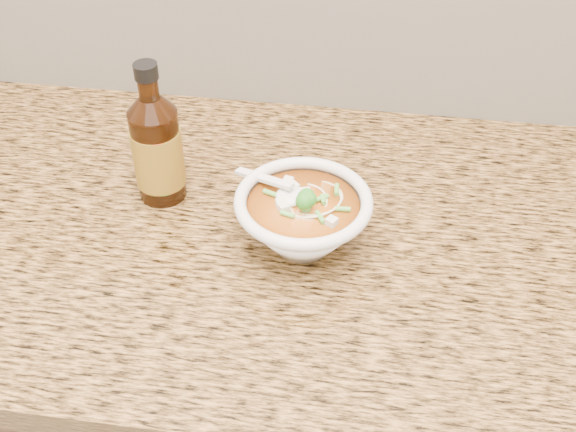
# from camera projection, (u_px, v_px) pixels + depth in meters

# --- Properties ---
(cabinet) EXTENTS (4.00, 0.65, 0.86)m
(cabinet) POSITION_uv_depth(u_px,v_px,m) (275.00, 415.00, 1.31)
(cabinet) COLOR black
(cabinet) RESTS_ON ground
(counter_slab) EXTENTS (4.00, 0.68, 0.04)m
(counter_slab) POSITION_uv_depth(u_px,v_px,m) (271.00, 233.00, 1.02)
(counter_slab) COLOR #A1713B
(counter_slab) RESTS_ON cabinet
(soup_bowl) EXTENTS (0.19, 0.18, 0.10)m
(soup_bowl) POSITION_uv_depth(u_px,v_px,m) (303.00, 220.00, 0.94)
(soup_bowl) COLOR white
(soup_bowl) RESTS_ON counter_slab
(hot_sauce_bottle) EXTENTS (0.09, 0.09, 0.21)m
(hot_sauce_bottle) POSITION_uv_depth(u_px,v_px,m) (157.00, 149.00, 1.00)
(hot_sauce_bottle) COLOR #341707
(hot_sauce_bottle) RESTS_ON counter_slab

